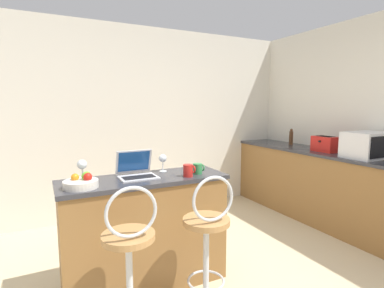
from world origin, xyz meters
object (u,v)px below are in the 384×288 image
object	(u,v)px
microwave	(367,145)
mug_red	(188,170)
fruit_bowl	(82,183)
bar_stool_far	(207,249)
mug_green	(198,169)
wine_glass_tall	(82,165)
laptop	(136,170)
bar_stool_near	(130,268)
toaster	(325,144)
pepper_mill	(291,137)
wine_glass_short	(163,159)

from	to	relation	value
microwave	mug_red	xyz separation A→B (m)	(-2.19, 0.11, -0.09)
fruit_bowl	bar_stool_far	bearing A→B (deg)	-30.96
mug_green	wine_glass_tall	bearing A→B (deg)	168.48
fruit_bowl	laptop	bearing A→B (deg)	18.17
laptop	wine_glass_tall	distance (m)	0.43
laptop	microwave	distance (m)	2.60
bar_stool_near	laptop	distance (m)	0.82
bar_stool_near	fruit_bowl	bearing A→B (deg)	114.62
bar_stool_far	toaster	world-z (taller)	toaster
bar_stool_far	toaster	xyz separation A→B (m)	(2.22, 0.85, 0.53)
bar_stool_far	toaster	size ratio (longest dim) A/B	3.49
mug_green	mug_red	bearing A→B (deg)	-154.61
toaster	pepper_mill	xyz separation A→B (m)	(0.10, 0.69, 0.02)
laptop	wine_glass_tall	world-z (taller)	laptop
pepper_mill	mug_green	bearing A→B (deg)	-153.75
microwave	mug_red	distance (m)	2.19
laptop	wine_glass_short	size ratio (longest dim) A/B	1.95
bar_stool_near	wine_glass_tall	xyz separation A→B (m)	(-0.18, 0.67, 0.56)
mug_red	toaster	bearing A→B (deg)	11.18
bar_stool_near	wine_glass_short	distance (m)	1.02
wine_glass_short	mug_green	distance (m)	0.33
microwave	toaster	size ratio (longest dim) A/B	1.59
laptop	pepper_mill	xyz separation A→B (m)	(2.65, 0.92, 0.06)
pepper_mill	bar_stool_near	bearing A→B (deg)	-151.95
laptop	mug_red	distance (m)	0.43
laptop	toaster	distance (m)	2.56
mug_red	mug_green	bearing A→B (deg)	25.39
wine_glass_tall	mug_green	bearing A→B (deg)	-11.52
bar_stool_far	mug_green	bearing A→B (deg)	69.76
wine_glass_short	pepper_mill	world-z (taller)	pepper_mill
bar_stool_near	fruit_bowl	distance (m)	0.70
bar_stool_far	wine_glass_short	size ratio (longest dim) A/B	6.81
laptop	fruit_bowl	distance (m)	0.47
mug_green	bar_stool_far	bearing A→B (deg)	-110.24
microwave	mug_green	size ratio (longest dim) A/B	4.94
bar_stool_far	laptop	distance (m)	0.85
wine_glass_short	mug_green	bearing A→B (deg)	-42.14
mug_red	mug_green	world-z (taller)	mug_red
laptop	toaster	size ratio (longest dim) A/B	1.00
laptop	wine_glass_short	distance (m)	0.29
toaster	mug_red	world-z (taller)	toaster
microwave	pepper_mill	distance (m)	1.23
microwave	fruit_bowl	bearing A→B (deg)	177.10
fruit_bowl	pepper_mill	bearing A→B (deg)	19.03
wine_glass_tall	microwave	bearing A→B (deg)	-6.77
microwave	wine_glass_tall	xyz separation A→B (m)	(-3.00, 0.36, -0.02)
microwave	toaster	distance (m)	0.54
fruit_bowl	pepper_mill	size ratio (longest dim) A/B	1.02
microwave	fruit_bowl	xyz separation A→B (m)	(-3.03, 0.15, -0.11)
mug_red	wine_glass_short	distance (m)	0.31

